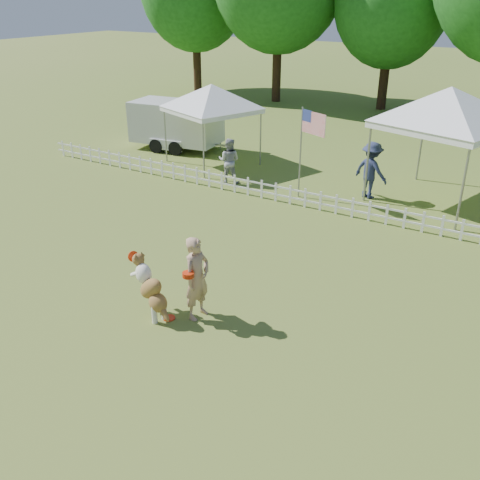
% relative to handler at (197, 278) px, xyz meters
% --- Properties ---
extents(ground, '(120.00, 120.00, 0.00)m').
position_rel_handler_xyz_m(ground, '(-0.48, -0.49, -0.87)').
color(ground, '#4F6B21').
rests_on(ground, ground).
extents(picket_fence, '(22.00, 0.08, 0.60)m').
position_rel_handler_xyz_m(picket_fence, '(-0.48, 6.51, -0.57)').
color(picket_fence, white).
rests_on(picket_fence, ground).
extents(handler, '(0.46, 0.66, 1.73)m').
position_rel_handler_xyz_m(handler, '(0.00, 0.00, 0.00)').
color(handler, tan).
rests_on(handler, ground).
extents(dog, '(1.25, 0.78, 1.23)m').
position_rel_handler_xyz_m(dog, '(-0.79, -0.46, -0.25)').
color(dog, brown).
rests_on(dog, ground).
extents(frisbee_on_turf, '(0.31, 0.31, 0.02)m').
position_rel_handler_xyz_m(frisbee_on_turf, '(-0.45, -0.39, -0.85)').
color(frisbee_on_turf, red).
rests_on(frisbee_on_turf, ground).
extents(canopy_tent_left, '(3.55, 3.55, 2.85)m').
position_rel_handler_xyz_m(canopy_tent_left, '(-5.67, 8.85, 0.56)').
color(canopy_tent_left, white).
rests_on(canopy_tent_left, ground).
extents(canopy_tent_right, '(4.10, 4.10, 3.41)m').
position_rel_handler_xyz_m(canopy_tent_right, '(2.47, 9.05, 0.84)').
color(canopy_tent_right, white).
rests_on(canopy_tent_right, ground).
extents(cargo_trailer, '(4.65, 2.54, 1.95)m').
position_rel_handler_xyz_m(cargo_trailer, '(-8.06, 9.74, 0.11)').
color(cargo_trailer, silver).
rests_on(cargo_trailer, ground).
extents(flag_pole, '(1.04, 0.54, 2.83)m').
position_rel_handler_xyz_m(flag_pole, '(-1.30, 7.25, 0.55)').
color(flag_pole, gray).
rests_on(flag_pole, ground).
extents(spectator_a, '(0.87, 0.75, 1.52)m').
position_rel_handler_xyz_m(spectator_a, '(-3.93, 7.27, -0.10)').
color(spectator_a, '#9D9EA3').
rests_on(spectator_a, ground).
extents(spectator_b, '(1.30, 0.99, 1.78)m').
position_rel_handler_xyz_m(spectator_b, '(0.61, 8.37, 0.02)').
color(spectator_b, navy).
rests_on(spectator_b, ground).
extents(tree_center_left, '(6.00, 6.00, 9.80)m').
position_rel_handler_xyz_m(tree_center_left, '(-3.48, 22.01, 4.03)').
color(tree_center_left, '#195217').
rests_on(tree_center_left, ground).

